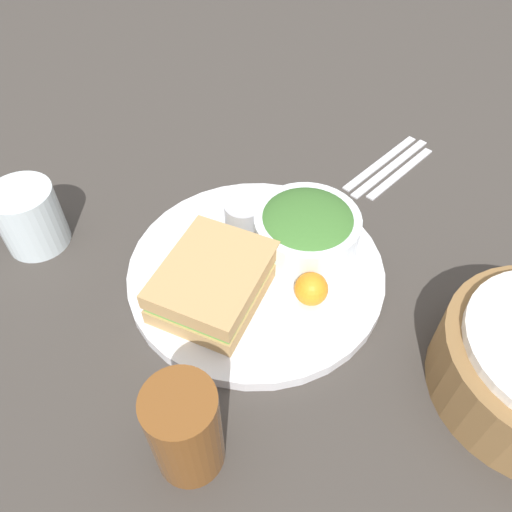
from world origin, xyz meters
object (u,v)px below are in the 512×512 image
sandwich (213,282)px  knife (391,167)px  plate (256,271)px  fork (381,162)px  drink_glass (185,430)px  spoon (401,172)px  salad_bowl (307,227)px  water_glass (30,217)px  dressing_cup (243,216)px

sandwich → knife: 0.36m
plate → fork: bearing=177.2°
plate → drink_glass: (0.21, 0.09, 0.05)m
drink_glass → knife: bearing=-173.7°
plate → spoon: plate is taller
plate → drink_glass: drink_glass is taller
salad_bowl → fork: size_ratio=0.74×
spoon → water_glass: 0.53m
salad_bowl → drink_glass: size_ratio=1.14×
salad_bowl → dressing_cup: (0.02, -0.08, -0.01)m
dressing_cup → knife: (-0.25, 0.09, -0.03)m
sandwich → dressing_cup: bearing=-157.8°
salad_bowl → water_glass: 0.35m
salad_bowl → knife: size_ratio=0.71×
salad_bowl → sandwich: bearing=-15.9°
dressing_cup → salad_bowl: bearing=106.2°
dressing_cup → fork: (-0.25, 0.07, -0.03)m
fork → sandwich: bearing=-177.9°
fork → spoon: same height
drink_glass → knife: size_ratio=0.62×
drink_glass → plate: bearing=-157.5°
dressing_cup → spoon: 0.27m
knife → water_glass: water_glass is taller
spoon → salad_bowl: bearing=-180.0°
knife → water_glass: 0.52m
knife → water_glass: bearing=151.4°
fork → water_glass: bearing=153.2°
knife → water_glass: (0.42, -0.29, 0.04)m
sandwich → drink_glass: drink_glass is taller
sandwich → water_glass: (0.07, -0.25, 0.00)m
salad_bowl → fork: bearing=-177.1°
salad_bowl → knife: salad_bowl is taller
plate → sandwich: size_ratio=2.01×
spoon → water_glass: bearing=149.7°
sandwich → dressing_cup: 0.12m
dressing_cup → water_glass: water_glass is taller
sandwich → spoon: 0.36m
salad_bowl → fork: (-0.23, -0.01, -0.04)m
fork → water_glass: size_ratio=2.08×
dressing_cup → knife: size_ratio=0.26×
fork → spoon: (0.00, 0.04, 0.00)m
dressing_cup → spoon: bearing=156.7°
dressing_cup → knife: bearing=160.4°
plate → water_glass: bearing=-63.6°
plate → dressing_cup: size_ratio=6.44×
drink_glass → water_glass: 0.36m
knife → water_glass: size_ratio=2.18×
sandwich → knife: sandwich is taller
plate → knife: size_ratio=1.69×
dressing_cup → drink_glass: (0.26, 0.14, 0.02)m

